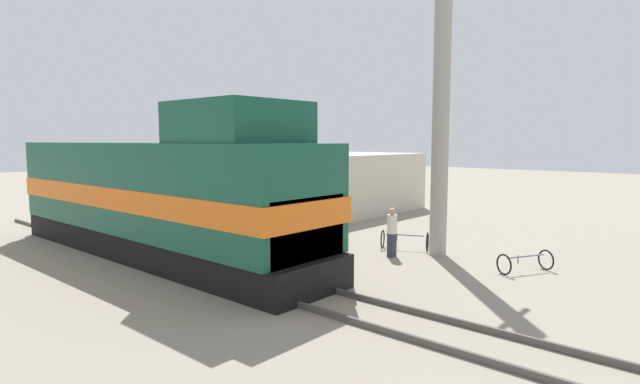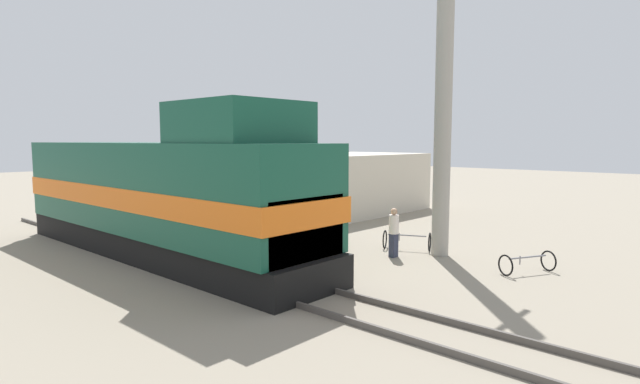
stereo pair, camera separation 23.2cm
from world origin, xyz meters
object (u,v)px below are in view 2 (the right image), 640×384
billboard_sign (238,175)px  utility_pole (443,103)px  vendor_umbrella (305,193)px  bicycle (407,240)px  person_bystander (394,231)px  bicycle_spare (527,263)px  locomotive (165,196)px

billboard_sign → utility_pole: bearing=-75.4°
utility_pole → vendor_umbrella: bearing=111.7°
vendor_umbrella → billboard_sign: 3.71m
bicycle → person_bystander: bearing=-12.1°
vendor_umbrella → billboard_sign: billboard_sign is taller
utility_pole → person_bystander: 4.61m
vendor_umbrella → bicycle_spare: size_ratio=1.25×
person_bystander → bicycle: size_ratio=0.93×
locomotive → person_bystander: (5.18, -5.77, -1.18)m
locomotive → bicycle_spare: (6.11, -9.93, -1.77)m
bicycle → billboard_sign: bearing=-97.1°
locomotive → vendor_umbrella: size_ratio=6.76×
person_bystander → bicycle_spare: (0.92, -4.16, -0.59)m
billboard_sign → person_bystander: (0.87, -7.30, -1.60)m
locomotive → utility_pole: 9.91m
vendor_umbrella → person_bystander: (0.56, -3.64, -1.08)m
locomotive → bicycle: 8.66m
billboard_sign → person_bystander: billboard_sign is taller
locomotive → bicycle: (6.45, -5.51, -1.75)m
bicycle_spare → utility_pole: bearing=-159.1°
utility_pole → billboard_sign: 9.03m
billboard_sign → bicycle: bearing=-73.1°
person_bystander → bicycle: (1.26, 0.27, -0.56)m
vendor_umbrella → bicycle: bearing=-61.6°
locomotive → billboard_sign: locomotive is taller
utility_pole → vendor_umbrella: 5.98m
billboard_sign → bicycle_spare: billboard_sign is taller
bicycle_spare → bicycle: bearing=-156.5°
locomotive → billboard_sign: 4.60m
person_bystander → bicycle_spare: bearing=-77.5°
utility_pole → person_bystander: utility_pole is taller
person_bystander → utility_pole: bearing=-38.6°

